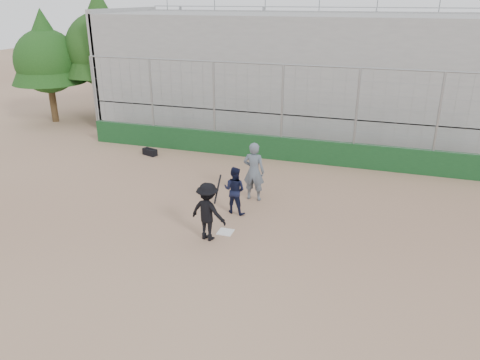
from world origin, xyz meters
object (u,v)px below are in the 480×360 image
(batter_at_plate, at_px, (208,211))
(catcher_crouched, at_px, (234,198))
(umpire, at_px, (254,174))
(equipment_bag, at_px, (150,152))

(batter_at_plate, bearing_deg, catcher_crouched, 85.03)
(umpire, relative_size, equipment_bag, 2.50)
(batter_at_plate, relative_size, catcher_crouched, 1.74)
(batter_at_plate, height_order, umpire, batter_at_plate)
(equipment_bag, bearing_deg, catcher_crouched, -39.17)
(catcher_crouched, height_order, equipment_bag, catcher_crouched)
(batter_at_plate, relative_size, equipment_bag, 2.56)
(batter_at_plate, relative_size, umpire, 1.02)
(catcher_crouched, relative_size, equipment_bag, 1.47)
(equipment_bag, bearing_deg, batter_at_plate, -50.03)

